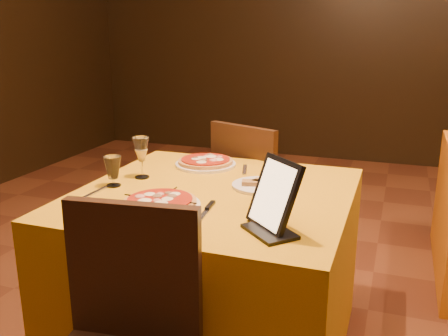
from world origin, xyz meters
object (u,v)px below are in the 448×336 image
(pizza_far, at_px, (206,163))
(tablet, at_px, (274,194))
(pizza_near, at_px, (160,204))
(water_glass, at_px, (113,171))
(main_table, at_px, (215,273))
(chair_main_far, at_px, (263,199))
(wine_glass, at_px, (141,157))

(pizza_far, distance_m, tablet, 0.83)
(tablet, bearing_deg, pizza_near, -143.17)
(tablet, bearing_deg, water_glass, -153.02)
(water_glass, relative_size, tablet, 0.53)
(main_table, height_order, pizza_far, pizza_far)
(water_glass, bearing_deg, chair_main_far, 63.63)
(main_table, bearing_deg, water_glass, -169.55)
(pizza_near, xyz_separation_m, water_glass, (-0.30, 0.17, 0.05))
(pizza_far, relative_size, water_glass, 2.27)
(main_table, height_order, wine_glass, wine_glass)
(wine_glass, bearing_deg, chair_main_far, 62.35)
(main_table, xyz_separation_m, pizza_far, (-0.18, 0.35, 0.39))
(chair_main_far, bearing_deg, pizza_far, 88.78)
(pizza_near, xyz_separation_m, wine_glass, (-0.25, 0.32, 0.08))
(water_glass, height_order, tablet, tablet)
(main_table, distance_m, tablet, 0.66)
(main_table, distance_m, chair_main_far, 0.79)
(wine_glass, height_order, tablet, tablet)
(wine_glass, bearing_deg, water_glass, -109.90)
(chair_main_far, relative_size, wine_glass, 4.79)
(pizza_far, distance_m, wine_glass, 0.35)
(water_glass, bearing_deg, pizza_far, 60.18)
(pizza_far, bearing_deg, wine_glass, -124.44)
(main_table, bearing_deg, chair_main_far, 90.00)
(main_table, xyz_separation_m, tablet, (0.33, -0.30, 0.49))
(chair_main_far, height_order, water_glass, chair_main_far)
(pizza_far, bearing_deg, tablet, -52.18)
(pizza_near, distance_m, tablet, 0.46)
(pizza_far, bearing_deg, pizza_near, -84.71)
(main_table, xyz_separation_m, wine_glass, (-0.37, 0.07, 0.47))
(pizza_far, relative_size, tablet, 1.21)
(pizza_near, height_order, wine_glass, wine_glass)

